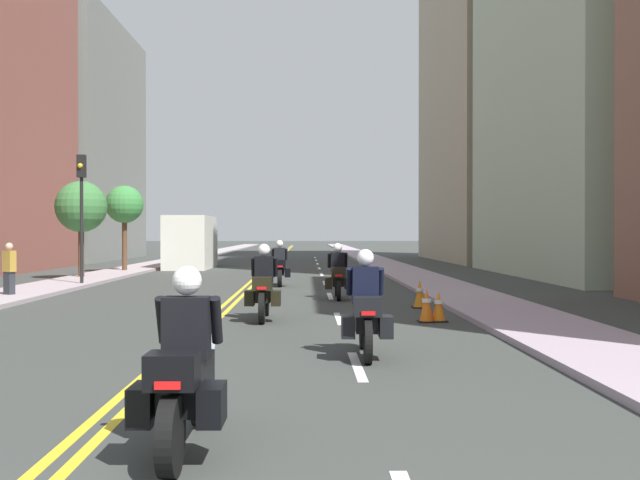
# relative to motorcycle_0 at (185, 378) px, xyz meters

# --- Properties ---
(ground_plane) EXTENTS (264.00, 264.00, 0.00)m
(ground_plane) POSITION_rel_motorcycle_0_xyz_m (-0.99, 44.23, -0.64)
(ground_plane) COLOR #353936
(sidewalk_left) EXTENTS (2.34, 144.00, 0.12)m
(sidewalk_left) POSITION_rel_motorcycle_0_xyz_m (-7.69, 44.23, -0.58)
(sidewalk_left) COLOR #9F9299
(sidewalk_left) RESTS_ON ground
(sidewalk_right) EXTENTS (2.34, 144.00, 0.12)m
(sidewalk_right) POSITION_rel_motorcycle_0_xyz_m (5.71, 44.23, -0.58)
(sidewalk_right) COLOR #A18F9D
(sidewalk_right) RESTS_ON ground
(centreline_yellow_inner) EXTENTS (0.12, 132.00, 0.01)m
(centreline_yellow_inner) POSITION_rel_motorcycle_0_xyz_m (-1.11, 44.23, -0.64)
(centreline_yellow_inner) COLOR yellow
(centreline_yellow_inner) RESTS_ON ground
(centreline_yellow_outer) EXTENTS (0.12, 132.00, 0.01)m
(centreline_yellow_outer) POSITION_rel_motorcycle_0_xyz_m (-0.87, 44.23, -0.64)
(centreline_yellow_outer) COLOR yellow
(centreline_yellow_outer) RESTS_ON ground
(lane_dashes_white) EXTENTS (0.14, 56.40, 0.01)m
(lane_dashes_white) POSITION_rel_motorcycle_0_xyz_m (1.78, 25.23, -0.64)
(lane_dashes_white) COLOR silver
(lane_dashes_white) RESTS_ON ground
(building_left_2) EXTENTS (6.66, 16.84, 16.90)m
(building_left_2) POSITION_rel_motorcycle_0_xyz_m (-15.50, 48.29, 7.81)
(building_left_2) COLOR slate
(building_left_2) RESTS_ON ground
(building_right_2) EXTENTS (9.96, 18.47, 31.25)m
(building_right_2) POSITION_rel_motorcycle_0_xyz_m (15.17, 45.70, 14.98)
(building_right_2) COLOR tan
(building_right_2) RESTS_ON ground
(motorcycle_0) EXTENTS (0.76, 2.24, 1.61)m
(motorcycle_0) POSITION_rel_motorcycle_0_xyz_m (0.00, 0.00, 0.00)
(motorcycle_0) COLOR black
(motorcycle_0) RESTS_ON ground
(motorcycle_1) EXTENTS (0.77, 2.14, 1.65)m
(motorcycle_1) POSITION_rel_motorcycle_0_xyz_m (1.96, 4.99, 0.03)
(motorcycle_1) COLOR black
(motorcycle_1) RESTS_ON ground
(motorcycle_2) EXTENTS (0.76, 2.30, 1.66)m
(motorcycle_2) POSITION_rel_motorcycle_0_xyz_m (0.13, 9.93, 0.03)
(motorcycle_2) COLOR black
(motorcycle_2) RESTS_ON ground
(motorcycle_3) EXTENTS (0.76, 2.23, 1.60)m
(motorcycle_3) POSITION_rel_motorcycle_0_xyz_m (1.97, 15.24, 0.01)
(motorcycle_3) COLOR black
(motorcycle_3) RESTS_ON ground
(motorcycle_4) EXTENTS (0.78, 2.27, 1.64)m
(motorcycle_4) POSITION_rel_motorcycle_0_xyz_m (0.11, 20.74, 0.00)
(motorcycle_4) COLOR black
(motorcycle_4) RESTS_ON ground
(traffic_cone_0) EXTENTS (0.38, 0.38, 0.72)m
(traffic_cone_0) POSITION_rel_motorcycle_0_xyz_m (3.93, 12.58, -0.28)
(traffic_cone_0) COLOR black
(traffic_cone_0) RESTS_ON ground
(traffic_cone_1) EXTENTS (0.37, 0.37, 0.73)m
(traffic_cone_1) POSITION_rel_motorcycle_0_xyz_m (3.62, 9.52, -0.28)
(traffic_cone_1) COLOR black
(traffic_cone_1) RESTS_ON ground
(traffic_cone_2) EXTENTS (0.36, 0.36, 0.66)m
(traffic_cone_2) POSITION_rel_motorcycle_0_xyz_m (3.89, 9.59, -0.31)
(traffic_cone_2) COLOR black
(traffic_cone_2) RESTS_ON ground
(traffic_light_near) EXTENTS (0.28, 0.38, 4.67)m
(traffic_light_near) POSITION_rel_motorcycle_0_xyz_m (-6.92, 20.57, 2.59)
(traffic_light_near) COLOR black
(traffic_light_near) RESTS_ON ground
(pedestrian_0) EXTENTS (0.42, 0.38, 1.62)m
(pedestrian_0) POSITION_rel_motorcycle_0_xyz_m (-7.53, 15.56, 0.19)
(pedestrian_0) COLOR #282A2F
(pedestrian_0) RESTS_ON ground
(street_tree_0) EXTENTS (1.80, 1.80, 4.18)m
(street_tree_0) POSITION_rel_motorcycle_0_xyz_m (-7.64, 30.02, 2.58)
(street_tree_0) COLOR #503522
(street_tree_0) RESTS_ON ground
(street_tree_1) EXTENTS (2.09, 2.09, 4.03)m
(street_tree_1) POSITION_rel_motorcycle_0_xyz_m (-8.14, 24.68, 2.31)
(street_tree_1) COLOR #4F3623
(street_tree_1) RESTS_ON ground
(parked_truck) EXTENTS (2.20, 6.50, 2.80)m
(parked_truck) POSITION_rel_motorcycle_0_xyz_m (-5.12, 34.75, 0.63)
(parked_truck) COLOR silver
(parked_truck) RESTS_ON ground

